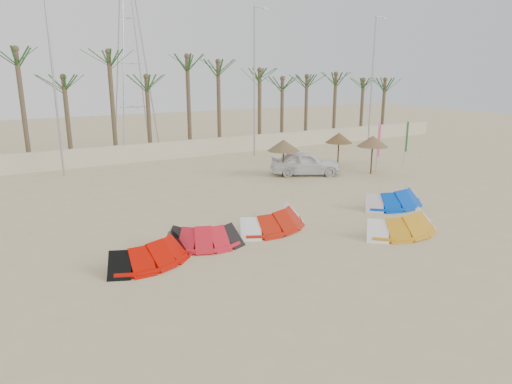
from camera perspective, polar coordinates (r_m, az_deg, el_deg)
ground at (r=15.72m, az=11.22°, el=-9.47°), size 120.00×120.00×0.00m
boundary_wall at (r=34.50m, az=-13.54°, el=4.86°), size 60.00×0.30×1.30m
palm_line at (r=35.65m, az=-13.79°, el=14.53°), size 52.00×4.00×7.70m
lamp_b at (r=30.85m, az=-23.89°, el=12.46°), size 1.25×0.14×11.00m
lamp_c at (r=35.37m, az=-0.16°, el=13.84°), size 1.25×0.14×11.00m
lamp_d at (r=42.66m, az=14.35°, el=13.57°), size 1.25×0.14×11.00m
pylon at (r=40.57m, az=-14.63°, el=5.31°), size 3.00×3.00×14.00m
kite_red_left at (r=16.38m, az=-13.21°, el=-6.98°), size 3.66×2.48×0.90m
kite_red_mid at (r=17.46m, az=-7.01°, el=-5.31°), size 3.29×2.35×0.90m
kite_red_right at (r=19.28m, az=1.75°, el=-3.22°), size 3.90×2.44×0.90m
kite_orange at (r=19.67m, az=17.23°, el=-3.54°), size 3.68×1.62×0.90m
kite_blue at (r=23.42m, az=16.42°, el=-0.56°), size 3.66×1.67×0.90m
parasol_left at (r=28.17m, az=3.46°, el=5.85°), size 2.00×2.00×2.36m
parasol_mid at (r=29.95m, az=14.39°, el=6.17°), size 2.00×2.00×2.47m
parasol_right at (r=32.05m, az=10.33°, el=6.68°), size 1.88×1.88×2.33m
flag_pink at (r=30.83m, az=15.18°, el=6.03°), size 0.44×0.19×3.28m
flag_green at (r=33.44m, az=18.40°, el=6.38°), size 0.44×0.19×3.21m
car at (r=29.20m, az=6.19°, el=3.62°), size 4.73×3.67×1.50m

